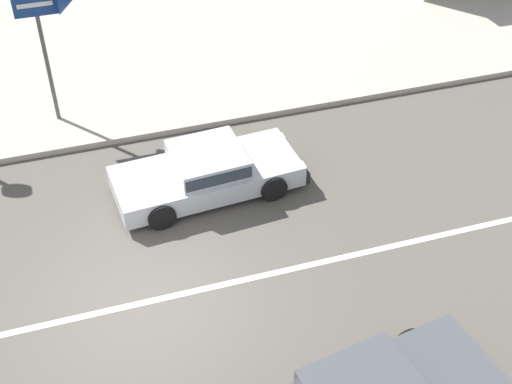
% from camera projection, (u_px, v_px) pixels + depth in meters
% --- Properties ---
extents(ground_plane, '(160.00, 160.00, 0.00)m').
position_uv_depth(ground_plane, '(147.00, 302.00, 13.31)').
color(ground_plane, '#544F47').
extents(lane_centre_stripe, '(50.40, 0.14, 0.01)m').
position_uv_depth(lane_centre_stripe, '(147.00, 302.00, 13.30)').
color(lane_centre_stripe, silver).
rests_on(lane_centre_stripe, ground).
extents(kerb_strip, '(68.00, 10.00, 0.15)m').
position_uv_depth(kerb_strip, '(83.00, 46.00, 20.67)').
color(kerb_strip, '#ADA393').
rests_on(kerb_strip, ground).
extents(sedan_silver_2, '(4.25, 2.01, 1.06)m').
position_uv_depth(sedan_silver_2, '(208.00, 171.00, 15.47)').
color(sedan_silver_2, '#B7BABF').
rests_on(sedan_silver_2, ground).
extents(arrow_signboard, '(1.33, 0.61, 3.35)m').
position_uv_depth(arrow_signboard, '(57.00, 11.00, 15.98)').
color(arrow_signboard, '#4C4C51').
rests_on(arrow_signboard, kerb_strip).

